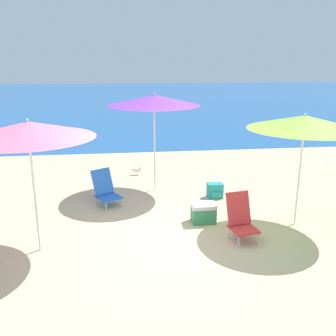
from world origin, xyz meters
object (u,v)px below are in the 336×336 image
(beach_chair_red, at_px, (241,217))
(cooler_box, at_px, (203,213))
(backpack_teal, at_px, (215,191))
(seagull, at_px, (137,170))
(beach_umbrella_pink, at_px, (28,130))
(beach_chair_blue, at_px, (105,189))
(beach_umbrella_purple, at_px, (154,100))
(beach_umbrella_lime, at_px, (305,122))

(beach_chair_red, distance_m, cooler_box, 0.90)
(backpack_teal, height_order, seagull, backpack_teal)
(beach_umbrella_pink, distance_m, cooler_box, 3.44)
(beach_chair_blue, xyz_separation_m, backpack_teal, (2.39, 0.13, -0.18))
(cooler_box, distance_m, seagull, 3.39)
(beach_umbrella_purple, relative_size, cooler_box, 4.99)
(beach_umbrella_lime, height_order, cooler_box, beach_umbrella_lime)
(beach_umbrella_purple, xyz_separation_m, seagull, (-0.36, 1.25, -1.96))
(beach_chair_blue, bearing_deg, cooler_box, -63.11)
(beach_umbrella_pink, xyz_separation_m, beach_umbrella_purple, (2.11, 2.70, 0.13))
(beach_umbrella_pink, relative_size, backpack_teal, 6.35)
(beach_umbrella_purple, bearing_deg, beach_umbrella_lime, -43.00)
(cooler_box, bearing_deg, beach_umbrella_purple, 110.66)
(backpack_teal, xyz_separation_m, cooler_box, (-0.54, -1.26, 0.02))
(beach_umbrella_purple, xyz_separation_m, beach_chair_blue, (-1.12, -0.82, -1.75))
(beach_umbrella_pink, height_order, cooler_box, beach_umbrella_pink)
(beach_umbrella_purple, distance_m, seagull, 2.35)
(beach_chair_blue, distance_m, backpack_teal, 2.41)
(beach_umbrella_pink, xyz_separation_m, seagull, (1.74, 3.95, -1.82))
(beach_umbrella_pink, distance_m, beach_umbrella_lime, 4.55)
(beach_umbrella_purple, xyz_separation_m, backpack_teal, (1.28, -0.69, -1.93))
(beach_chair_blue, bearing_deg, beach_umbrella_purple, 4.54)
(beach_chair_blue, height_order, cooler_box, beach_chair_blue)
(beach_umbrella_pink, relative_size, beach_umbrella_lime, 1.03)
(beach_chair_red, height_order, seagull, beach_chair_red)
(backpack_teal, relative_size, seagull, 1.24)
(beach_umbrella_pink, height_order, beach_chair_blue, beach_umbrella_pink)
(beach_umbrella_purple, height_order, seagull, beach_umbrella_purple)
(beach_umbrella_purple, relative_size, beach_umbrella_lime, 1.09)
(beach_umbrella_pink, distance_m, seagull, 4.69)
(beach_umbrella_pink, height_order, beach_umbrella_purple, beach_umbrella_purple)
(beach_chair_red, xyz_separation_m, backpack_teal, (0.06, 1.99, -0.22))
(beach_umbrella_pink, xyz_separation_m, beach_chair_blue, (0.99, 1.88, -1.61))
(cooler_box, bearing_deg, beach_chair_blue, 148.52)
(beach_chair_blue, bearing_deg, seagull, 38.37)
(cooler_box, xyz_separation_m, seagull, (-1.10, 3.21, -0.05))
(backpack_teal, bearing_deg, beach_umbrella_lime, -53.91)
(backpack_teal, bearing_deg, beach_umbrella_pink, -149.37)
(beach_chair_blue, relative_size, cooler_box, 1.65)
(beach_umbrella_pink, height_order, backpack_teal, beach_umbrella_pink)
(beach_umbrella_purple, bearing_deg, cooler_box, -69.34)
(beach_umbrella_purple, relative_size, backpack_teal, 6.74)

